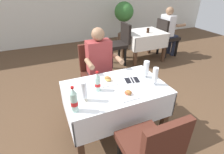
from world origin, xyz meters
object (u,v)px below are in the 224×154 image
at_px(cola_bottle_primary, 74,101).
at_px(background_table_tumbler, 148,30).
at_px(main_dining_table, 115,98).
at_px(background_patron, 169,29).
at_px(beer_glass_middle, 84,92).
at_px(background_chair_left, 119,42).
at_px(cola_bottle_secondary, 97,82).
at_px(beer_glass_right, 146,69).
at_px(background_chair_right, 166,36).
at_px(chair_far_diner_seat, 96,72).
at_px(background_dining_table, 144,39).
at_px(napkin_cutlery_set, 132,80).
at_px(seated_diner_far, 100,65).
at_px(plate_far_diner, 108,80).
at_px(potted_plant_corner, 124,16).
at_px(chair_near_camera_side, 151,147).
at_px(beer_glass_left, 155,76).
at_px(plate_near_camera, 128,93).

distance_m(cola_bottle_primary, background_table_tumbler, 3.05).
bearing_deg(main_dining_table, background_patron, 39.70).
height_order(main_dining_table, background_patron, background_patron).
relative_size(beer_glass_middle, background_chair_left, 0.23).
bearing_deg(cola_bottle_secondary, beer_glass_middle, -145.61).
xyz_separation_m(beer_glass_right, background_chair_right, (1.88, 1.92, -0.29)).
bearing_deg(background_chair_right, background_table_tumbler, -170.13).
relative_size(chair_far_diner_seat, beer_glass_right, 4.26).
bearing_deg(background_chair_left, background_patron, -0.00).
xyz_separation_m(main_dining_table, beer_glass_middle, (-0.40, -0.12, 0.28)).
bearing_deg(background_dining_table, background_patron, 0.00).
height_order(main_dining_table, background_chair_right, background_chair_right).
bearing_deg(beer_glass_right, background_chair_left, 74.55).
relative_size(napkin_cutlery_set, background_dining_table, 0.21).
relative_size(seated_diner_far, background_patron, 1.00).
height_order(chair_far_diner_seat, plate_far_diner, chair_far_diner_seat).
bearing_deg(background_chair_right, beer_glass_middle, -142.53).
bearing_deg(beer_glass_right, background_chair_right, 45.61).
bearing_deg(potted_plant_corner, chair_near_camera_side, -113.25).
bearing_deg(beer_glass_middle, beer_glass_left, -1.46).
xyz_separation_m(chair_near_camera_side, napkin_cutlery_set, (0.25, 0.83, 0.18)).
bearing_deg(background_table_tumbler, background_patron, 9.20).
relative_size(seated_diner_far, background_table_tumbler, 11.45).
height_order(seated_diner_far, plate_near_camera, seated_diner_far).
distance_m(napkin_cutlery_set, background_chair_left, 2.06).
height_order(main_dining_table, background_table_tumbler, background_table_tumbler).
xyz_separation_m(plate_near_camera, beer_glass_right, (0.38, 0.25, 0.10)).
height_order(chair_far_diner_seat, cola_bottle_primary, cola_bottle_primary).
relative_size(beer_glass_left, beer_glass_right, 0.99).
relative_size(chair_far_diner_seat, napkin_cutlery_set, 4.94).
height_order(beer_glass_middle, beer_glass_right, beer_glass_right).
relative_size(plate_far_diner, cola_bottle_primary, 0.88).
distance_m(chair_far_diner_seat, chair_near_camera_side, 1.55).
distance_m(main_dining_table, cola_bottle_primary, 0.66).
distance_m(beer_glass_left, background_patron, 2.87).
xyz_separation_m(chair_far_diner_seat, beer_glass_right, (0.45, -0.72, 0.29)).
xyz_separation_m(plate_far_diner, napkin_cutlery_set, (0.29, -0.10, -0.01)).
relative_size(cola_bottle_primary, background_table_tumbler, 2.54).
distance_m(chair_near_camera_side, plate_near_camera, 0.61).
height_order(plate_near_camera, beer_glass_middle, beer_glass_middle).
xyz_separation_m(plate_far_diner, beer_glass_right, (0.48, -0.10, 0.10)).
bearing_deg(plate_near_camera, background_table_tumbler, 52.18).
distance_m(cola_bottle_secondary, background_chair_left, 2.32).
bearing_deg(background_patron, main_dining_table, -140.30).
relative_size(plate_far_diner, beer_glass_left, 1.09).
bearing_deg(beer_glass_middle, plate_near_camera, -9.27).
height_order(cola_bottle_primary, background_table_tumbler, cola_bottle_primary).
height_order(plate_near_camera, plate_far_diner, plate_far_diner).
bearing_deg(potted_plant_corner, beer_glass_middle, -121.94).
xyz_separation_m(cola_bottle_secondary, background_dining_table, (1.87, 1.97, -0.29)).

